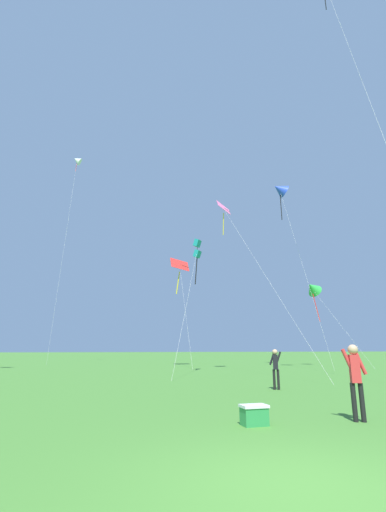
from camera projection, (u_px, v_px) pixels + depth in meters
ground_plane at (302, 488)px, 4.51m from camera, size 400.00×400.00×0.00m
kite_blue_delta at (280, 189)px, 39.48m from camera, size 2.00×8.03×19.25m
kite_pink_low at (226, 215)px, 30.44m from camera, size 1.56×12.00×13.88m
kite_teal_box at (197, 250)px, 27.55m from camera, size 3.52×5.81×9.69m
kite_white_distant at (77, 161)px, 49.84m from camera, size 1.72×6.21×27.12m
kite_green_small at (312, 288)px, 38.27m from camera, size 2.75×6.73×8.76m
kite_red_high at (179, 271)px, 37.68m from camera, size 2.06×5.88×10.88m
person_in_blue_jacket at (276, 365)px, 15.62m from camera, size 0.51×0.31×1.64m
person_foreground_watcher at (355, 374)px, 8.85m from camera, size 0.55×0.32×1.76m
picnic_cooler at (254, 415)px, 8.24m from camera, size 0.60×0.40×0.44m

